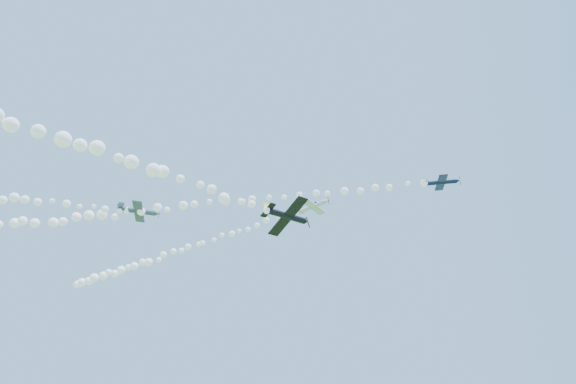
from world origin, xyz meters
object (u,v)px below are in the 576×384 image
(plane_white, at_px, (313,206))
(plane_navy, at_px, (441,182))
(plane_grey, at_px, (139,211))
(plane_black, at_px, (287,216))

(plane_white, relative_size, plane_navy, 1.17)
(plane_white, relative_size, plane_grey, 1.00)
(plane_black, bearing_deg, plane_navy, -19.48)
(plane_grey, bearing_deg, plane_navy, -21.26)
(plane_black, bearing_deg, plane_white, 42.78)
(plane_navy, height_order, plane_black, plane_navy)
(plane_white, relative_size, plane_black, 1.10)
(plane_navy, xyz_separation_m, plane_grey, (-53.96, -7.32, 0.06))
(plane_grey, bearing_deg, plane_black, -42.54)
(plane_grey, bearing_deg, plane_white, 2.56)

